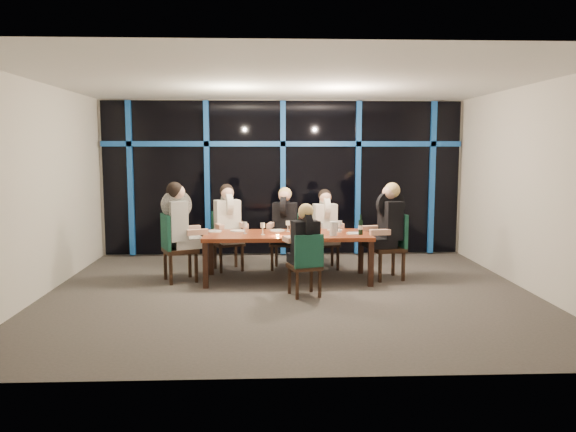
{
  "coord_description": "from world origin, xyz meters",
  "views": [
    {
      "loc": [
        -0.36,
        -7.89,
        2.08
      ],
      "look_at": [
        0.0,
        0.6,
        1.05
      ],
      "focal_mm": 35.0,
      "sensor_mm": 36.0,
      "label": 1
    }
  ],
  "objects_px": {
    "dining_table": "(287,238)",
    "water_pitcher": "(333,229)",
    "chair_near_mid": "(306,262)",
    "diner_near_mid": "(305,236)",
    "chair_far_left": "(227,237)",
    "chair_end_left": "(174,244)",
    "diner_end_right": "(388,217)",
    "diner_far_left": "(228,215)",
    "diner_far_right": "(325,217)",
    "chair_far_right": "(324,238)",
    "diner_far_mid": "(284,216)",
    "chair_far_mid": "(285,238)",
    "wine_bottle": "(361,227)",
    "diner_end_left": "(179,217)",
    "chair_end_right": "(393,242)"
  },
  "relations": [
    {
      "from": "diner_far_mid",
      "to": "chair_far_left",
      "type": "bearing_deg",
      "value": -169.45
    },
    {
      "from": "chair_far_left",
      "to": "chair_end_left",
      "type": "xyz_separation_m",
      "value": [
        -0.76,
        -0.89,
        0.03
      ]
    },
    {
      "from": "chair_far_left",
      "to": "diner_end_left",
      "type": "bearing_deg",
      "value": -147.97
    },
    {
      "from": "chair_far_right",
      "to": "diner_end_right",
      "type": "height_order",
      "value": "diner_end_right"
    },
    {
      "from": "chair_end_left",
      "to": "chair_near_mid",
      "type": "relative_size",
      "value": 1.19
    },
    {
      "from": "diner_end_right",
      "to": "water_pitcher",
      "type": "height_order",
      "value": "diner_end_right"
    },
    {
      "from": "diner_near_mid",
      "to": "water_pitcher",
      "type": "xyz_separation_m",
      "value": [
        0.49,
        0.69,
        -0.0
      ]
    },
    {
      "from": "diner_far_right",
      "to": "diner_near_mid",
      "type": "relative_size",
      "value": 1.05
    },
    {
      "from": "dining_table",
      "to": "water_pitcher",
      "type": "height_order",
      "value": "water_pitcher"
    },
    {
      "from": "diner_far_right",
      "to": "diner_end_left",
      "type": "relative_size",
      "value": 0.88
    },
    {
      "from": "diner_near_mid",
      "to": "wine_bottle",
      "type": "height_order",
      "value": "diner_near_mid"
    },
    {
      "from": "chair_near_mid",
      "to": "diner_far_right",
      "type": "distance_m",
      "value": 1.94
    },
    {
      "from": "chair_far_mid",
      "to": "dining_table",
      "type": "bearing_deg",
      "value": -76.87
    },
    {
      "from": "chair_far_right",
      "to": "chair_near_mid",
      "type": "xyz_separation_m",
      "value": [
        -0.45,
        -1.92,
        -0.02
      ]
    },
    {
      "from": "chair_near_mid",
      "to": "diner_far_mid",
      "type": "xyz_separation_m",
      "value": [
        -0.24,
        1.84,
        0.42
      ]
    },
    {
      "from": "diner_end_left",
      "to": "chair_end_left",
      "type": "bearing_deg",
      "value": 90.0
    },
    {
      "from": "diner_end_left",
      "to": "diner_near_mid",
      "type": "relative_size",
      "value": 1.19
    },
    {
      "from": "diner_end_right",
      "to": "chair_far_mid",
      "type": "bearing_deg",
      "value": -129.68
    },
    {
      "from": "diner_end_right",
      "to": "diner_near_mid",
      "type": "height_order",
      "value": "diner_end_right"
    },
    {
      "from": "wine_bottle",
      "to": "diner_far_left",
      "type": "bearing_deg",
      "value": 155.39
    },
    {
      "from": "diner_end_left",
      "to": "water_pitcher",
      "type": "height_order",
      "value": "diner_end_left"
    },
    {
      "from": "chair_far_right",
      "to": "diner_end_right",
      "type": "bearing_deg",
      "value": -52.82
    },
    {
      "from": "chair_far_left",
      "to": "diner_far_right",
      "type": "distance_m",
      "value": 1.73
    },
    {
      "from": "dining_table",
      "to": "chair_end_right",
      "type": "xyz_separation_m",
      "value": [
        1.68,
        0.05,
        -0.1
      ]
    },
    {
      "from": "chair_far_mid",
      "to": "water_pitcher",
      "type": "distance_m",
      "value": 1.39
    },
    {
      "from": "dining_table",
      "to": "chair_far_right",
      "type": "distance_m",
      "value": 1.14
    },
    {
      "from": "diner_far_left",
      "to": "diner_far_mid",
      "type": "xyz_separation_m",
      "value": [
        0.96,
        0.03,
        -0.04
      ]
    },
    {
      "from": "dining_table",
      "to": "chair_far_left",
      "type": "bearing_deg",
      "value": 139.03
    },
    {
      "from": "chair_far_right",
      "to": "diner_near_mid",
      "type": "height_order",
      "value": "diner_near_mid"
    },
    {
      "from": "diner_far_right",
      "to": "water_pitcher",
      "type": "distance_m",
      "value": 1.08
    },
    {
      "from": "chair_near_mid",
      "to": "diner_near_mid",
      "type": "height_order",
      "value": "diner_near_mid"
    },
    {
      "from": "chair_far_right",
      "to": "diner_far_left",
      "type": "bearing_deg",
      "value": 174.6
    },
    {
      "from": "chair_far_right",
      "to": "diner_far_right",
      "type": "xyz_separation_m",
      "value": [
        0.01,
        -0.08,
        0.37
      ]
    },
    {
      "from": "chair_far_mid",
      "to": "wine_bottle",
      "type": "distance_m",
      "value": 1.59
    },
    {
      "from": "chair_far_mid",
      "to": "chair_end_right",
      "type": "bearing_deg",
      "value": -13.93
    },
    {
      "from": "chair_end_left",
      "to": "diner_far_right",
      "type": "relative_size",
      "value": 1.16
    },
    {
      "from": "diner_far_right",
      "to": "diner_end_right",
      "type": "distance_m",
      "value": 1.21
    },
    {
      "from": "chair_end_right",
      "to": "dining_table",
      "type": "bearing_deg",
      "value": -99.17
    },
    {
      "from": "diner_far_right",
      "to": "wine_bottle",
      "type": "height_order",
      "value": "diner_far_right"
    },
    {
      "from": "chair_far_right",
      "to": "wine_bottle",
      "type": "bearing_deg",
      "value": -76.53
    },
    {
      "from": "diner_far_right",
      "to": "diner_end_left",
      "type": "bearing_deg",
      "value": -170.43
    },
    {
      "from": "chair_far_right",
      "to": "diner_far_mid",
      "type": "bearing_deg",
      "value": 177.04
    },
    {
      "from": "diner_near_mid",
      "to": "diner_far_left",
      "type": "bearing_deg",
      "value": -71.86
    },
    {
      "from": "chair_far_right",
      "to": "chair_end_right",
      "type": "relative_size",
      "value": 0.89
    },
    {
      "from": "chair_far_left",
      "to": "diner_near_mid",
      "type": "xyz_separation_m",
      "value": [
        1.21,
        -1.82,
        0.3
      ]
    },
    {
      "from": "diner_end_right",
      "to": "wine_bottle",
      "type": "relative_size",
      "value": 3.28
    },
    {
      "from": "chair_end_right",
      "to": "diner_far_left",
      "type": "relative_size",
      "value": 1.07
    },
    {
      "from": "diner_far_left",
      "to": "diner_end_right",
      "type": "xyz_separation_m",
      "value": [
        2.57,
        -0.76,
        0.04
      ]
    },
    {
      "from": "diner_far_left",
      "to": "wine_bottle",
      "type": "relative_size",
      "value": 3.14
    },
    {
      "from": "diner_far_left",
      "to": "wine_bottle",
      "type": "distance_m",
      "value": 2.32
    }
  ]
}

